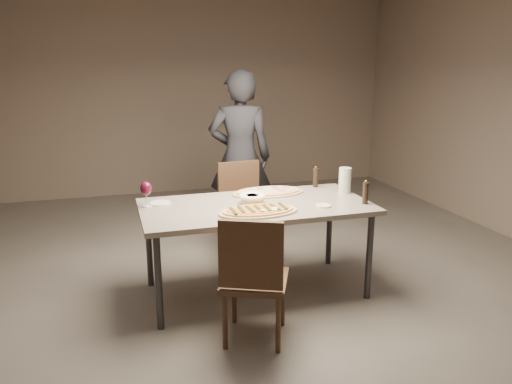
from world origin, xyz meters
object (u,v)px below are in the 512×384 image
object	(u,v)px
dining_table	(256,211)
chair_near	(253,274)
ham_pizza	(268,192)
chair_far	(242,205)
bread_basket	(252,198)
diner	(240,157)
carafe	(345,180)
zucchini_pizza	(259,211)
pepper_mill_left	(366,193)

from	to	relation	value
dining_table	chair_near	distance (m)	0.80
ham_pizza	chair_far	distance (m)	0.58
bread_basket	diner	size ratio (longest dim) A/B	0.12
chair_near	chair_far	size ratio (longest dim) A/B	0.99
carafe	chair_far	world-z (taller)	carafe
carafe	chair_far	bearing A→B (deg)	136.91
bread_basket	chair_far	bearing A→B (deg)	80.66
ham_pizza	chair_near	xyz separation A→B (m)	(-0.44, -1.02, -0.26)
zucchini_pizza	bread_basket	distance (m)	0.26
ham_pizza	carafe	world-z (taller)	carafe
bread_basket	chair_far	distance (m)	0.83
pepper_mill_left	chair_far	xyz separation A→B (m)	(-0.72, 1.04, -0.33)
carafe	chair_far	size ratio (longest dim) A/B	0.24
dining_table	pepper_mill_left	xyz separation A→B (m)	(0.83, -0.24, 0.15)
carafe	diner	world-z (taller)	diner
bread_basket	carafe	xyz separation A→B (m)	(0.85, 0.09, 0.06)
zucchini_pizza	chair_near	size ratio (longest dim) A/B	0.67
pepper_mill_left	carafe	world-z (taller)	carafe
zucchini_pizza	ham_pizza	world-z (taller)	zucchini_pizza
bread_basket	chair_near	world-z (taller)	chair_near
ham_pizza	bread_basket	world-z (taller)	bread_basket
ham_pizza	chair_far	size ratio (longest dim) A/B	0.68
dining_table	zucchini_pizza	distance (m)	0.24
ham_pizza	carafe	bearing A→B (deg)	-27.98
diner	chair_far	bearing A→B (deg)	92.50
ham_pizza	bread_basket	bearing A→B (deg)	-144.54
chair_far	diner	world-z (taller)	diner
ham_pizza	pepper_mill_left	distance (m)	0.82
bread_basket	diner	bearing A→B (deg)	79.41
carafe	dining_table	bearing A→B (deg)	-171.65
pepper_mill_left	carafe	bearing A→B (deg)	90.00
pepper_mill_left	chair_near	bearing A→B (deg)	-154.79
zucchini_pizza	ham_pizza	xyz separation A→B (m)	(0.24, 0.51, -0.00)
zucchini_pizza	diner	distance (m)	1.53
ham_pizza	dining_table	bearing A→B (deg)	-138.62
dining_table	ham_pizza	bearing A→B (deg)	55.38
zucchini_pizza	carafe	world-z (taller)	carafe
dining_table	chair_far	distance (m)	0.83
dining_table	diner	distance (m)	1.31
carafe	diner	xyz separation A→B (m)	(-0.62, 1.16, 0.03)
carafe	diner	distance (m)	1.31
bread_basket	chair_near	bearing A→B (deg)	-106.05
pepper_mill_left	chair_far	world-z (taller)	pepper_mill_left
carafe	chair_near	distance (m)	1.42
diner	dining_table	bearing A→B (deg)	95.60
pepper_mill_left	chair_near	world-z (taller)	pepper_mill_left
chair_far	zucchini_pizza	bearing A→B (deg)	77.12
ham_pizza	pepper_mill_left	bearing A→B (deg)	-53.16
zucchini_pizza	ham_pizza	size ratio (longest dim) A/B	0.97
zucchini_pizza	diner	size ratio (longest dim) A/B	0.34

